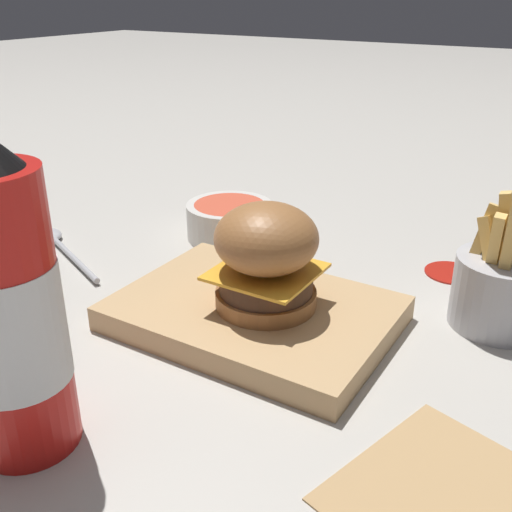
{
  "coord_description": "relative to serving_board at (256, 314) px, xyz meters",
  "views": [
    {
      "loc": [
        -0.27,
        0.49,
        0.31
      ],
      "look_at": [
        -0.0,
        0.06,
        0.07
      ],
      "focal_mm": 42.0,
      "sensor_mm": 36.0,
      "label": 1
    }
  ],
  "objects": [
    {
      "name": "ketchup_bottle",
      "position": [
        0.06,
        0.23,
        0.1
      ],
      "size": [
        0.08,
        0.08,
        0.24
      ],
      "color": "red",
      "rests_on": "ground_plane"
    },
    {
      "name": "side_bowl",
      "position": [
        0.15,
        -0.18,
        0.01
      ],
      "size": [
        0.11,
        0.11,
        0.05
      ],
      "color": "silver",
      "rests_on": "ground_plane"
    },
    {
      "name": "fries_basket",
      "position": [
        -0.2,
        -0.12,
        0.03
      ],
      "size": [
        0.09,
        0.09,
        0.14
      ],
      "color": "#B7B7BC",
      "rests_on": "ground_plane"
    },
    {
      "name": "burger",
      "position": [
        -0.01,
        -0.0,
        0.06
      ],
      "size": [
        0.1,
        0.1,
        0.1
      ],
      "color": "#9E6638",
      "rests_on": "serving_board"
    },
    {
      "name": "parchment_square",
      "position": [
        -0.23,
        0.12,
        -0.01
      ],
      "size": [
        0.18,
        0.18,
        0.0
      ],
      "color": "tan",
      "rests_on": "ground_plane"
    },
    {
      "name": "serving_board",
      "position": [
        0.0,
        0.0,
        0.0
      ],
      "size": [
        0.26,
        0.19,
        0.02
      ],
      "color": "tan",
      "rests_on": "ground_plane"
    },
    {
      "name": "ground_plane",
      "position": [
        0.0,
        -0.06,
        -0.01
      ],
      "size": [
        6.0,
        6.0,
        0.0
      ],
      "primitive_type": "plane",
      "color": "#B7B2A8"
    },
    {
      "name": "ketchup_puddle",
      "position": [
        -0.13,
        -0.22,
        -0.01
      ],
      "size": [
        0.06,
        0.06,
        0.0
      ],
      "color": "#B21E14",
      "rests_on": "ground_plane"
    },
    {
      "name": "spoon",
      "position": [
        0.32,
        -0.03,
        -0.01
      ],
      "size": [
        0.18,
        0.09,
        0.01
      ],
      "rotation": [
        0.0,
        0.0,
        5.87
      ],
      "color": "#B2B2B7",
      "rests_on": "ground_plane"
    }
  ]
}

